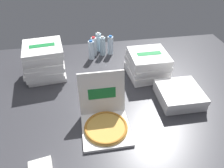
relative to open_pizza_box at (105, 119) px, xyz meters
The scene contains 10 objects.
ground_plane 0.31m from the open_pizza_box, 56.87° to the left, with size 3.20×2.40×0.02m, color #38383D.
open_pizza_box is the anchor object (origin of this frame).
pizza_stack_left_near 0.95m from the open_pizza_box, 122.72° to the left, with size 0.42×0.43×0.35m.
pizza_stack_right_mid 0.83m from the open_pizza_box, 49.90° to the left, with size 0.42×0.42×0.27m.
pizza_stack_left_far 0.74m from the open_pizza_box, 15.33° to the left, with size 0.39×0.39×0.13m.
water_bottle_0 1.14m from the open_pizza_box, 88.72° to the left, with size 0.07×0.07×0.24m.
water_bottle_1 1.14m from the open_pizza_box, 83.51° to the left, with size 0.07×0.07×0.24m.
water_bottle_2 1.25m from the open_pizza_box, 85.68° to the left, with size 0.07×0.07×0.24m.
water_bottle_3 1.16m from the open_pizza_box, 78.83° to the left, with size 0.07×0.07×0.24m.
water_bottle_4 1.06m from the open_pizza_box, 90.70° to the left, with size 0.07×0.07×0.24m.
Camera 1 is at (-0.30, -1.44, 1.36)m, focal length 35.01 mm.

